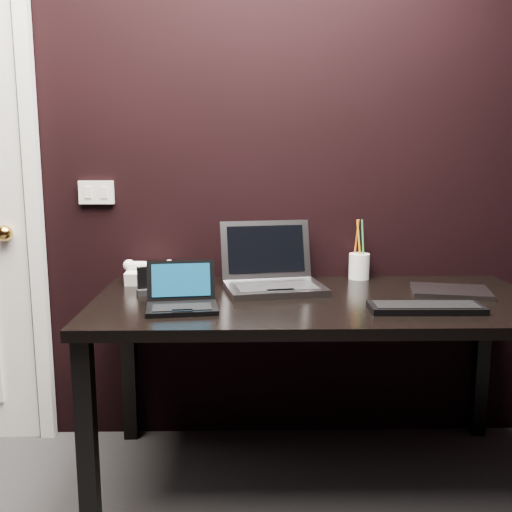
{
  "coord_description": "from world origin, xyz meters",
  "views": [
    {
      "loc": [
        0.02,
        -0.71,
        1.27
      ],
      "look_at": [
        0.06,
        1.35,
        0.91
      ],
      "focal_mm": 40.0,
      "sensor_mm": 36.0,
      "label": 1
    }
  ],
  "objects_px": {
    "mobile_phone": "(144,284)",
    "netbook": "(182,300)",
    "silver_laptop": "(272,277)",
    "pen_cup": "(359,265)",
    "ext_keyboard": "(426,308)",
    "desk_phone": "(150,273)",
    "closed_laptop": "(450,291)",
    "desk": "(317,318)"
  },
  "relations": [
    {
      "from": "mobile_phone",
      "to": "netbook",
      "type": "bearing_deg",
      "value": -52.53
    },
    {
      "from": "netbook",
      "to": "mobile_phone",
      "type": "xyz_separation_m",
      "value": [
        -0.17,
        0.22,
        0.01
      ]
    },
    {
      "from": "silver_laptop",
      "to": "pen_cup",
      "type": "relative_size",
      "value": 1.66
    },
    {
      "from": "ext_keyboard",
      "to": "desk_phone",
      "type": "height_order",
      "value": "desk_phone"
    },
    {
      "from": "netbook",
      "to": "closed_laptop",
      "type": "height_order",
      "value": "netbook"
    },
    {
      "from": "closed_laptop",
      "to": "pen_cup",
      "type": "height_order",
      "value": "pen_cup"
    },
    {
      "from": "pen_cup",
      "to": "closed_laptop",
      "type": "bearing_deg",
      "value": -43.9
    },
    {
      "from": "netbook",
      "to": "silver_laptop",
      "type": "xyz_separation_m",
      "value": [
        0.34,
        0.3,
        0.02
      ]
    },
    {
      "from": "desk",
      "to": "silver_laptop",
      "type": "relative_size",
      "value": 3.88
    },
    {
      "from": "closed_laptop",
      "to": "mobile_phone",
      "type": "relative_size",
      "value": 3.1
    },
    {
      "from": "ext_keyboard",
      "to": "mobile_phone",
      "type": "height_order",
      "value": "mobile_phone"
    },
    {
      "from": "closed_laptop",
      "to": "mobile_phone",
      "type": "xyz_separation_m",
      "value": [
        -1.2,
        0.02,
        0.03
      ]
    },
    {
      "from": "ext_keyboard",
      "to": "mobile_phone",
      "type": "bearing_deg",
      "value": 165.19
    },
    {
      "from": "desk",
      "to": "desk_phone",
      "type": "distance_m",
      "value": 0.75
    },
    {
      "from": "silver_laptop",
      "to": "desk_phone",
      "type": "distance_m",
      "value": 0.53
    },
    {
      "from": "closed_laptop",
      "to": "silver_laptop",
      "type": "bearing_deg",
      "value": 171.78
    },
    {
      "from": "mobile_phone",
      "to": "pen_cup",
      "type": "height_order",
      "value": "pen_cup"
    },
    {
      "from": "closed_laptop",
      "to": "desk_phone",
      "type": "xyz_separation_m",
      "value": [
        -1.21,
        0.23,
        0.03
      ]
    },
    {
      "from": "desk",
      "to": "silver_laptop",
      "type": "bearing_deg",
      "value": 136.17
    },
    {
      "from": "desk_phone",
      "to": "pen_cup",
      "type": "height_order",
      "value": "pen_cup"
    },
    {
      "from": "netbook",
      "to": "desk_phone",
      "type": "xyz_separation_m",
      "value": [
        -0.18,
        0.43,
        0.01
      ]
    },
    {
      "from": "desk",
      "to": "silver_laptop",
      "type": "xyz_separation_m",
      "value": [
        -0.17,
        0.16,
        0.13
      ]
    },
    {
      "from": "desk",
      "to": "mobile_phone",
      "type": "relative_size",
      "value": 15.92
    },
    {
      "from": "netbook",
      "to": "desk_phone",
      "type": "relative_size",
      "value": 1.2
    },
    {
      "from": "desk",
      "to": "desk_phone",
      "type": "height_order",
      "value": "desk_phone"
    },
    {
      "from": "closed_laptop",
      "to": "pen_cup",
      "type": "xyz_separation_m",
      "value": [
        -0.3,
        0.29,
        0.05
      ]
    },
    {
      "from": "desk",
      "to": "mobile_phone",
      "type": "bearing_deg",
      "value": 173.23
    },
    {
      "from": "desk",
      "to": "desk_phone",
      "type": "xyz_separation_m",
      "value": [
        -0.68,
        0.29,
        0.12
      ]
    },
    {
      "from": "desk",
      "to": "silver_laptop",
      "type": "height_order",
      "value": "silver_laptop"
    },
    {
      "from": "ext_keyboard",
      "to": "pen_cup",
      "type": "relative_size",
      "value": 1.5
    },
    {
      "from": "silver_laptop",
      "to": "closed_laptop",
      "type": "bearing_deg",
      "value": -8.22
    },
    {
      "from": "desk",
      "to": "netbook",
      "type": "distance_m",
      "value": 0.53
    },
    {
      "from": "ext_keyboard",
      "to": "pen_cup",
      "type": "height_order",
      "value": "pen_cup"
    },
    {
      "from": "desk",
      "to": "ext_keyboard",
      "type": "bearing_deg",
      "value": -28.35
    },
    {
      "from": "mobile_phone",
      "to": "pen_cup",
      "type": "distance_m",
      "value": 0.94
    },
    {
      "from": "mobile_phone",
      "to": "desk_phone",
      "type": "bearing_deg",
      "value": 93.4
    },
    {
      "from": "closed_laptop",
      "to": "desk_phone",
      "type": "relative_size",
      "value": 1.47
    },
    {
      "from": "desk_phone",
      "to": "ext_keyboard",
      "type": "bearing_deg",
      "value": -24.85
    },
    {
      "from": "ext_keyboard",
      "to": "closed_laptop",
      "type": "bearing_deg",
      "value": 54.9
    },
    {
      "from": "ext_keyboard",
      "to": "closed_laptop",
      "type": "xyz_separation_m",
      "value": [
        0.18,
        0.25,
        -0.0
      ]
    },
    {
      "from": "desk",
      "to": "mobile_phone",
      "type": "height_order",
      "value": "mobile_phone"
    },
    {
      "from": "silver_laptop",
      "to": "ext_keyboard",
      "type": "height_order",
      "value": "silver_laptop"
    }
  ]
}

